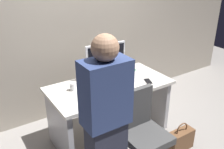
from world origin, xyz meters
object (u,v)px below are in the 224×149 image
at_px(person_at_desk, 106,124).
at_px(mouse, 129,81).
at_px(keyboard, 108,89).
at_px(handbag, 181,140).
at_px(desk, 110,100).
at_px(cup_near_keyboard, 83,90).
at_px(book_stack, 126,67).
at_px(monitor, 106,59).
at_px(office_chair, 142,137).
at_px(cup_by_monitor, 73,87).
at_px(cell_phone, 148,81).

height_order(person_at_desk, mouse, person_at_desk).
distance_m(keyboard, handbag, 1.09).
height_order(desk, keyboard, keyboard).
relative_size(desk, cup_near_keyboard, 14.59).
bearing_deg(person_at_desk, book_stack, 46.56).
relative_size(monitor, mouse, 5.40).
bearing_deg(office_chair, cup_near_keyboard, 117.39).
bearing_deg(keyboard, cup_near_keyboard, 165.96).
bearing_deg(book_stack, cup_by_monitor, -174.44).
bearing_deg(monitor, cup_near_keyboard, -151.10).
bearing_deg(desk, office_chair, -93.78).
xyz_separation_m(monitor, cup_by_monitor, (-0.52, -0.10, -0.21)).
height_order(person_at_desk, cell_phone, person_at_desk).
xyz_separation_m(keyboard, cup_near_keyboard, (-0.29, 0.06, 0.04)).
height_order(keyboard, cup_by_monitor, cup_by_monitor).
bearing_deg(cell_phone, office_chair, -113.10).
bearing_deg(cell_phone, cup_near_keyboard, -169.24).
bearing_deg(person_at_desk, handbag, 3.47).
bearing_deg(cell_phone, monitor, 153.69).
relative_size(desk, book_stack, 6.48).
distance_m(desk, office_chair, 0.72).
xyz_separation_m(keyboard, cup_by_monitor, (-0.35, 0.21, 0.04)).
relative_size(cup_near_keyboard, cell_phone, 0.72).
xyz_separation_m(person_at_desk, keyboard, (0.45, 0.69, -0.09)).
bearing_deg(cup_by_monitor, cup_near_keyboard, -68.42).
bearing_deg(cup_by_monitor, keyboard, -30.80).
distance_m(office_chair, cup_by_monitor, 0.98).
xyz_separation_m(monitor, book_stack, (0.31, -0.02, -0.17)).
xyz_separation_m(mouse, cup_near_keyboard, (-0.62, 0.04, 0.03)).
height_order(keyboard, cell_phone, keyboard).
bearing_deg(monitor, office_chair, -97.42).
xyz_separation_m(desk, monitor, (0.07, 0.20, 0.48)).
bearing_deg(keyboard, person_at_desk, -126.17).
bearing_deg(cell_phone, cup_by_monitor, -177.76).
bearing_deg(mouse, keyboard, -177.45).
relative_size(person_at_desk, cup_by_monitor, 17.22).
bearing_deg(cup_near_keyboard, monitor, 28.90).
bearing_deg(person_at_desk, desk, 55.46).
bearing_deg(cup_near_keyboard, handbag, -35.62).
xyz_separation_m(person_at_desk, handbag, (1.11, 0.07, -0.70)).
distance_m(person_at_desk, book_stack, 1.35).
distance_m(cup_near_keyboard, cell_phone, 0.85).
height_order(office_chair, keyboard, office_chair).
bearing_deg(mouse, book_stack, 61.54).
relative_size(person_at_desk, monitor, 3.03).
bearing_deg(office_chair, monitor, 82.58).
relative_size(desk, person_at_desk, 0.92).
height_order(cup_near_keyboard, cup_by_monitor, cup_near_keyboard).
bearing_deg(keyboard, office_chair, -88.22).
bearing_deg(cup_near_keyboard, book_stack, 16.91).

